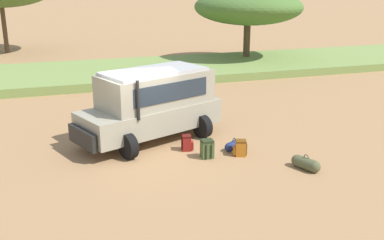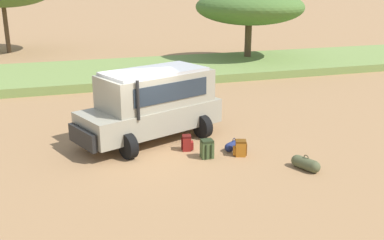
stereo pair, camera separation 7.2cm
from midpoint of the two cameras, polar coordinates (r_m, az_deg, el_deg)
name	(u,v)px [view 1 (the left image)]	position (r m, az deg, el deg)	size (l,w,h in m)	color
ground_plane	(145,149)	(14.91, -6.16, -3.66)	(320.00, 320.00, 0.00)	#9E754C
grass_bank	(100,73)	(26.14, -11.63, 5.83)	(120.00, 7.00, 0.44)	olive
safari_vehicle	(153,103)	(15.40, -5.13, 2.14)	(5.40, 3.77, 2.44)	gray
backpack_beside_front_wheel	(240,148)	(14.26, 6.01, -3.57)	(0.47, 0.40, 0.51)	#B26619
backpack_cluster_center	(187,143)	(14.62, -0.77, -2.94)	(0.42, 0.36, 0.51)	maroon
backpack_near_rear_wheel	(207,149)	(14.02, 1.77, -3.69)	(0.38, 0.43, 0.60)	#42562D
duffel_bag_low_black_case	(234,145)	(14.79, 5.20, -3.19)	(0.75, 0.58, 0.40)	navy
duffel_bag_soft_canvas	(306,163)	(13.62, 14.10, -5.38)	(0.59, 0.92, 0.46)	#4C5133
acacia_tree_right_mid	(248,7)	(29.86, 7.05, 14.04)	(6.84, 7.38, 4.74)	brown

